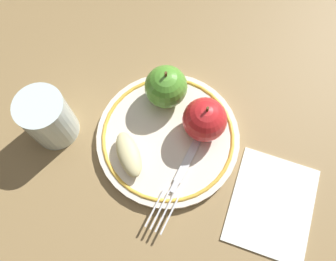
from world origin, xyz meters
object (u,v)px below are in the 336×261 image
(napkin_folded, at_px, (272,204))
(apple_slice_front, at_px, (129,154))
(apple_red_whole, at_px, (205,120))
(apple_second_whole, at_px, (166,87))
(fork, at_px, (181,174))
(drinking_glass, at_px, (48,118))
(plate, at_px, (168,137))

(napkin_folded, bearing_deg, apple_slice_front, 15.03)
(apple_red_whole, height_order, apple_second_whole, same)
(apple_slice_front, bearing_deg, fork, 50.13)
(drinking_glass, relative_size, napkin_folded, 0.61)
(fork, xyz_separation_m, drinking_glass, (0.21, 0.04, 0.03))
(apple_slice_front, bearing_deg, plate, 100.26)
(apple_second_whole, xyz_separation_m, napkin_folded, (-0.23, 0.06, -0.05))
(drinking_glass, distance_m, napkin_folded, 0.36)
(plate, bearing_deg, apple_slice_front, 63.84)
(apple_slice_front, distance_m, fork, 0.08)
(apple_slice_front, bearing_deg, apple_red_whole, 92.02)
(apple_red_whole, relative_size, apple_second_whole, 1.00)
(napkin_folded, bearing_deg, fork, 15.79)
(apple_second_whole, bearing_deg, apple_slice_front, 94.53)
(napkin_folded, bearing_deg, drinking_glass, 13.20)
(apple_red_whole, xyz_separation_m, napkin_folded, (-0.15, 0.04, -0.05))
(plate, height_order, apple_red_whole, apple_red_whole)
(napkin_folded, bearing_deg, apple_red_whole, -16.08)
(apple_red_whole, relative_size, drinking_glass, 0.83)
(plate, distance_m, fork, 0.07)
(plate, bearing_deg, napkin_folded, 179.10)
(plate, height_order, apple_slice_front, apple_slice_front)
(plate, height_order, napkin_folded, plate)
(apple_red_whole, distance_m, drinking_glass, 0.23)
(drinking_glass, bearing_deg, plate, -152.23)
(drinking_glass, bearing_deg, napkin_folded, -166.80)
(apple_second_whole, height_order, fork, apple_second_whole)
(plate, xyz_separation_m, fork, (-0.05, 0.04, 0.01))
(plate, distance_m, apple_slice_front, 0.07)
(apple_red_whole, bearing_deg, plate, 45.47)
(fork, relative_size, drinking_glass, 1.92)
(fork, bearing_deg, plate, -136.36)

